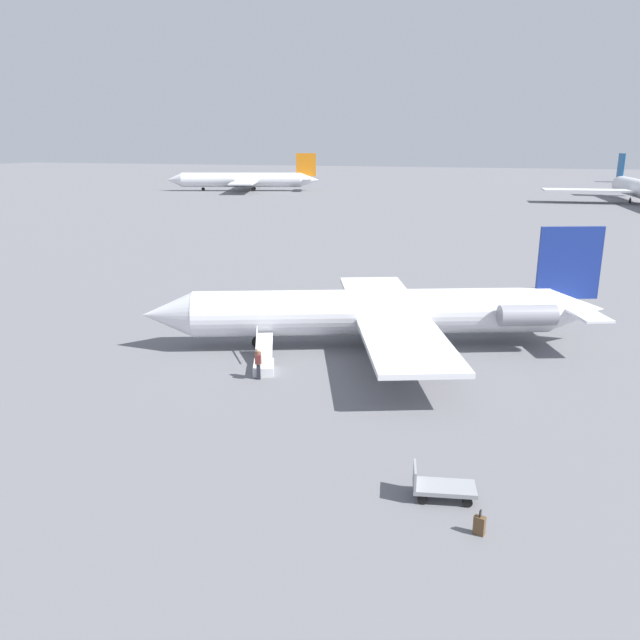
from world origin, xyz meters
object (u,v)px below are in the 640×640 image
object	(u,v)px
passenger	(258,361)
suitcase	(479,525)
airplane_far_left	(244,180)
boarding_stairs	(264,363)
airplane_main	(388,311)
luggage_cart	(441,487)

from	to	relation	value
passenger	suitcase	world-z (taller)	passenger
airplane_far_left	passenger	bearing A→B (deg)	97.28
airplane_far_left	suitcase	distance (m)	151.95
boarding_stairs	passenger	bearing A→B (deg)	171.36
airplane_main	airplane_far_left	distance (m)	132.51
passenger	airplane_main	bearing A→B (deg)	-55.07
boarding_stairs	passenger	distance (m)	1.63
boarding_stairs	luggage_cart	xyz separation A→B (m)	(-11.18, 10.14, 0.08)
boarding_stairs	passenger	size ratio (longest dim) A/B	2.36
airplane_far_left	boarding_stairs	xyz separation A→B (m)	(-58.33, 122.46, -2.49)
boarding_stairs	suitcase	xyz separation A→B (m)	(-12.66, 11.86, -0.05)
airplane_far_left	passenger	world-z (taller)	airplane_far_left
airplane_main	boarding_stairs	size ratio (longest dim) A/B	6.73
airplane_main	airplane_far_left	bearing A→B (deg)	-82.37
luggage_cart	suitcase	size ratio (longest dim) A/B	2.70
boarding_stairs	airplane_far_left	bearing A→B (deg)	4.25
airplane_far_left	suitcase	bearing A→B (deg)	99.80
passenger	suitcase	distance (m)	16.15
airplane_main	passenger	size ratio (longest dim) A/B	15.90
airplane_main	airplane_far_left	size ratio (longest dim) A/B	0.71
passenger	boarding_stairs	bearing A→B (deg)	-8.64
suitcase	boarding_stairs	bearing A→B (deg)	-43.13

